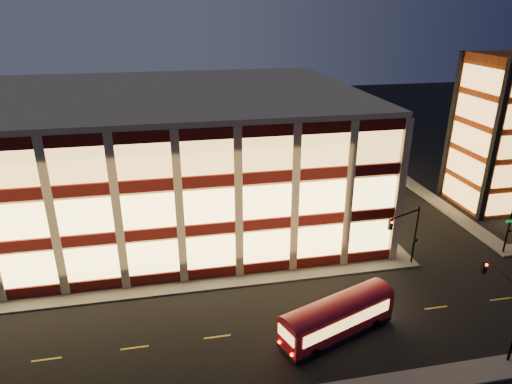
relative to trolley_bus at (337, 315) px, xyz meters
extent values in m
plane|color=black|center=(-12.80, 7.46, -1.74)|extent=(200.00, 200.00, 0.00)
cube|color=#514F4C|center=(-15.80, 8.46, -1.67)|extent=(54.00, 2.00, 0.15)
cube|color=#514F4C|center=(10.20, 24.46, -1.67)|extent=(2.00, 30.00, 0.15)
cube|color=#514F4C|center=(21.20, 24.46, -1.67)|extent=(2.00, 30.00, 0.15)
cube|color=tan|center=(-15.80, 24.46, 5.26)|extent=(50.00, 30.00, 14.00)
cube|color=tan|center=(-15.80, 24.46, 12.51)|extent=(50.40, 30.40, 0.50)
cube|color=#470C0A|center=(-15.80, 9.34, -1.09)|extent=(50.10, 0.25, 1.00)
cube|color=#FED06A|center=(-15.80, 9.36, 1.01)|extent=(49.00, 0.20, 3.00)
cube|color=#470C0A|center=(9.32, 24.46, -1.09)|extent=(0.25, 30.10, 1.00)
cube|color=#FED06A|center=(9.30, 24.46, 1.01)|extent=(0.20, 29.00, 3.00)
cube|color=#470C0A|center=(-15.80, 9.34, 3.31)|extent=(50.10, 0.25, 1.00)
cube|color=#FED06A|center=(-15.80, 9.36, 5.41)|extent=(49.00, 0.20, 3.00)
cube|color=#470C0A|center=(9.32, 24.46, 3.31)|extent=(0.25, 30.10, 1.00)
cube|color=#FED06A|center=(9.30, 24.46, 5.41)|extent=(0.20, 29.00, 3.00)
cube|color=#470C0A|center=(-15.80, 9.34, 7.71)|extent=(50.10, 0.25, 1.00)
cube|color=#FED06A|center=(-15.80, 9.36, 9.81)|extent=(49.00, 0.20, 3.00)
cube|color=#470C0A|center=(9.32, 24.46, 7.71)|extent=(0.25, 30.10, 1.00)
cube|color=#FED06A|center=(9.30, 24.46, 9.81)|extent=(0.20, 29.00, 3.00)
cube|color=#8C3814|center=(27.20, 19.46, 7.26)|extent=(8.00, 8.00, 18.00)
cube|color=black|center=(23.20, 15.46, 7.26)|extent=(0.60, 0.60, 18.00)
cube|color=black|center=(23.20, 23.46, 7.26)|extent=(0.60, 0.60, 18.00)
cube|color=black|center=(31.20, 23.46, 7.26)|extent=(0.60, 0.60, 18.00)
cube|color=#F6B256|center=(23.12, 19.46, 0.06)|extent=(0.16, 6.60, 2.60)
cube|color=#F6B256|center=(23.12, 19.46, 3.46)|extent=(0.16, 6.60, 2.60)
cube|color=#F6B256|center=(23.12, 19.46, 6.86)|extent=(0.16, 6.60, 2.60)
cube|color=#F6B256|center=(23.12, 19.46, 10.26)|extent=(0.16, 6.60, 2.60)
cube|color=#F6B256|center=(23.12, 19.46, 13.66)|extent=(0.16, 6.60, 2.60)
cylinder|color=black|center=(10.70, 8.26, 1.26)|extent=(0.18, 0.18, 6.00)
cylinder|color=black|center=(8.95, 7.51, 3.96)|extent=(3.56, 1.63, 0.14)
cube|color=black|center=(7.20, 6.76, 3.46)|extent=(0.32, 0.32, 0.95)
sphere|color=#FF0C05|center=(7.20, 6.58, 3.76)|extent=(0.20, 0.20, 0.20)
cube|color=black|center=(10.70, 8.06, 0.86)|extent=(0.25, 0.18, 0.28)
cylinder|color=black|center=(20.70, 8.26, 1.26)|extent=(0.18, 0.18, 6.00)
cube|color=black|center=(20.70, 8.06, 0.86)|extent=(0.25, 0.18, 0.28)
cube|color=#0C7226|center=(20.70, 8.11, 1.86)|extent=(1.20, 0.06, 0.28)
cylinder|color=black|center=(10.70, -3.04, 3.96)|extent=(0.14, 4.00, 0.14)
cube|color=black|center=(10.70, -1.04, 3.46)|extent=(0.32, 0.32, 0.95)
sphere|color=#FF0C05|center=(10.70, -1.22, 3.76)|extent=(0.20, 0.20, 0.20)
cube|color=maroon|center=(0.00, 0.00, -0.16)|extent=(9.50, 5.44, 2.13)
cube|color=black|center=(0.00, 0.00, -1.42)|extent=(9.50, 5.44, 0.32)
cylinder|color=black|center=(-2.42, -2.00, -1.32)|extent=(0.88, 0.56, 0.84)
cylinder|color=black|center=(-3.14, -0.09, -1.32)|extent=(0.88, 0.56, 0.84)
cylinder|color=black|center=(3.14, 0.09, -1.32)|extent=(0.88, 0.56, 0.84)
cylinder|color=black|center=(2.42, 2.00, -1.32)|extent=(0.88, 0.56, 0.84)
cube|color=#F6B256|center=(0.42, -1.11, 0.11)|extent=(7.66, 2.94, 0.93)
cube|color=#F6B256|center=(-0.42, 1.11, 0.11)|extent=(7.66, 2.94, 0.93)
camera|label=1|loc=(-11.33, -25.93, 21.22)|focal=32.00mm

